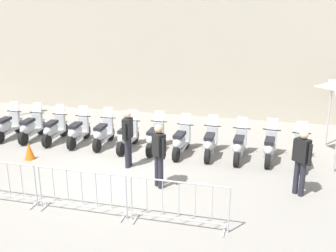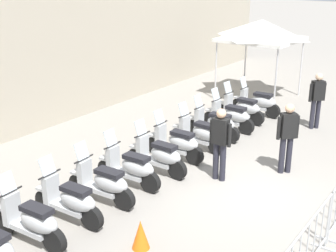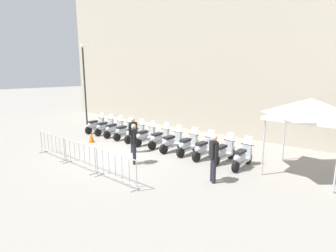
% 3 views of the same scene
% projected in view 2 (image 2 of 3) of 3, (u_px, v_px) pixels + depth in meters
% --- Properties ---
extents(ground_plane, '(120.00, 120.00, 0.00)m').
position_uv_depth(ground_plane, '(250.00, 190.00, 10.08)').
color(ground_plane, gray).
extents(motorcycle_1, '(0.56, 1.73, 1.24)m').
position_uv_depth(motorcycle_1, '(31.00, 221.00, 7.99)').
color(motorcycle_1, black).
rests_on(motorcycle_1, ground).
extents(motorcycle_2, '(0.56, 1.73, 1.24)m').
position_uv_depth(motorcycle_2, '(70.00, 201.00, 8.70)').
color(motorcycle_2, black).
rests_on(motorcycle_2, ground).
extents(motorcycle_3, '(0.56, 1.73, 1.24)m').
position_uv_depth(motorcycle_3, '(103.00, 183.00, 9.40)').
color(motorcycle_3, black).
rests_on(motorcycle_3, ground).
extents(motorcycle_4, '(0.56, 1.72, 1.24)m').
position_uv_depth(motorcycle_4, '(131.00, 168.00, 10.12)').
color(motorcycle_4, black).
rests_on(motorcycle_4, ground).
extents(motorcycle_5, '(0.56, 1.72, 1.24)m').
position_uv_depth(motorcycle_5, '(159.00, 156.00, 10.77)').
color(motorcycle_5, black).
rests_on(motorcycle_5, ground).
extents(motorcycle_6, '(0.56, 1.72, 1.24)m').
position_uv_depth(motorcycle_6, '(177.00, 143.00, 11.54)').
color(motorcycle_6, black).
rests_on(motorcycle_6, ground).
extents(motorcycle_7, '(0.56, 1.72, 1.24)m').
position_uv_depth(motorcycle_7, '(200.00, 134.00, 12.17)').
color(motorcycle_7, black).
rests_on(motorcycle_7, ground).
extents(motorcycle_8, '(0.56, 1.72, 1.24)m').
position_uv_depth(motorcycle_8, '(215.00, 124.00, 12.92)').
color(motorcycle_8, black).
rests_on(motorcycle_8, ground).
extents(motorcycle_9, '(0.56, 1.72, 1.24)m').
position_uv_depth(motorcycle_9, '(231.00, 116.00, 13.61)').
color(motorcycle_9, black).
rests_on(motorcycle_9, ground).
extents(motorcycle_10, '(0.56, 1.72, 1.24)m').
position_uv_depth(motorcycle_10, '(242.00, 108.00, 14.36)').
color(motorcycle_10, black).
rests_on(motorcycle_10, ground).
extents(motorcycle_11, '(0.56, 1.72, 1.24)m').
position_uv_depth(motorcycle_11, '(258.00, 102.00, 15.01)').
color(motorcycle_11, black).
rests_on(motorcycle_11, ground).
extents(barrier_segment_0, '(2.20, 0.47, 1.07)m').
position_uv_depth(barrier_segment_0, '(307.00, 251.00, 7.03)').
color(barrier_segment_0, '#B2B5B7').
rests_on(barrier_segment_0, ground).
extents(officer_near_row_end, '(0.22, 0.55, 1.73)m').
position_uv_depth(officer_near_row_end, '(220.00, 140.00, 10.27)').
color(officer_near_row_end, '#23232D').
rests_on(officer_near_row_end, ground).
extents(officer_mid_plaza, '(0.45, 0.40, 1.73)m').
position_uv_depth(officer_mid_plaza, '(317.00, 98.00, 13.63)').
color(officer_mid_plaza, '#23232D').
rests_on(officer_mid_plaza, ground).
extents(officer_by_barriers, '(0.43, 0.41, 1.73)m').
position_uv_depth(officer_by_barriers, '(287.00, 134.00, 10.64)').
color(officer_by_barriers, '#23232D').
rests_on(officer_by_barriers, ground).
extents(canopy_tent, '(2.62, 2.62, 2.91)m').
position_uv_depth(canopy_tent, '(262.00, 30.00, 16.47)').
color(canopy_tent, silver).
rests_on(canopy_tent, ground).
extents(traffic_cone, '(0.32, 0.32, 0.55)m').
position_uv_depth(traffic_cone, '(141.00, 234.00, 7.92)').
color(traffic_cone, orange).
rests_on(traffic_cone, ground).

